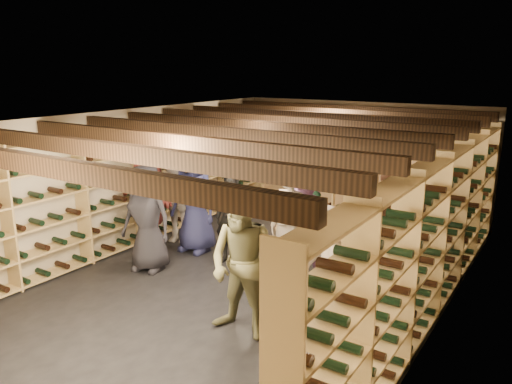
{
  "coord_description": "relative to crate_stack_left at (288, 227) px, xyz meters",
  "views": [
    {
      "loc": [
        3.94,
        -6.15,
        3.13
      ],
      "look_at": [
        -0.21,
        0.2,
        1.21
      ],
      "focal_mm": 35.0,
      "sensor_mm": 36.0,
      "label": 1
    }
  ],
  "objects": [
    {
      "name": "person_8",
      "position": [
        1.98,
        -0.3,
        0.54
      ],
      "size": [
        0.89,
        0.77,
        1.58
      ],
      "primitive_type": "imported",
      "rotation": [
        0.0,
        0.0,
        0.25
      ],
      "color": "#452718",
      "rests_on": "ground"
    },
    {
      "name": "ceiling_joists",
      "position": [
        0.34,
        -1.5,
        2.01
      ],
      "size": [
        5.4,
        7.12,
        0.18
      ],
      "color": "black",
      "rests_on": "ground"
    },
    {
      "name": "person_7",
      "position": [
        0.96,
        -1.7,
        0.63
      ],
      "size": [
        0.72,
        0.55,
        1.77
      ],
      "primitive_type": "imported",
      "rotation": [
        0.0,
        0.0,
        -0.21
      ],
      "color": "gray",
      "rests_on": "ground"
    },
    {
      "name": "wine_rack_right",
      "position": [
        2.91,
        -1.5,
        0.82
      ],
      "size": [
        0.32,
        7.5,
        2.15
      ],
      "color": "#9F804D",
      "rests_on": "ground"
    },
    {
      "name": "person_6",
      "position": [
        -1.09,
        -1.34,
        0.68
      ],
      "size": [
        0.91,
        0.6,
        1.86
      ],
      "primitive_type": "imported",
      "rotation": [
        0.0,
        0.0,
        0.01
      ],
      "color": "#20234C",
      "rests_on": "ground"
    },
    {
      "name": "person_9",
      "position": [
        -1.65,
        -1.18,
        0.61
      ],
      "size": [
        1.26,
        0.95,
        1.74
      ],
      "primitive_type": "imported",
      "rotation": [
        0.0,
        0.0,
        0.3
      ],
      "color": "#B0ABA2",
      "rests_on": "ground"
    },
    {
      "name": "crate_stack_left",
      "position": [
        0.0,
        0.0,
        0.0
      ],
      "size": [
        0.55,
        0.42,
        0.51
      ],
      "rotation": [
        0.0,
        0.0,
        -0.19
      ],
      "color": "tan",
      "rests_on": "ground"
    },
    {
      "name": "walls",
      "position": [
        0.34,
        -1.5,
        0.95
      ],
      "size": [
        5.52,
        8.02,
        2.4
      ],
      "color": "#BBAC92",
      "rests_on": "ground"
    },
    {
      "name": "ceiling",
      "position": [
        0.34,
        -1.5,
        2.15
      ],
      "size": [
        5.5,
        8.0,
        0.01
      ],
      "primitive_type": "cube",
      "color": "beige",
      "rests_on": "walls"
    },
    {
      "name": "person_12",
      "position": [
        2.52,
        -0.2,
        0.58
      ],
      "size": [
        0.88,
        0.63,
        1.67
      ],
      "primitive_type": "imported",
      "rotation": [
        0.0,
        0.0,
        0.13
      ],
      "color": "#323337",
      "rests_on": "ground"
    },
    {
      "name": "person_2",
      "position": [
        1.21,
        -3.21,
        0.64
      ],
      "size": [
        0.88,
        0.69,
        1.8
      ],
      "primitive_type": "imported",
      "rotation": [
        0.0,
        0.0,
        -0.01
      ],
      "color": "brown",
      "rests_on": "ground"
    },
    {
      "name": "person_3",
      "position": [
        1.91,
        -2.4,
        0.5
      ],
      "size": [
        1.12,
        0.91,
        1.52
      ],
      "primitive_type": "imported",
      "rotation": [
        0.0,
        0.0,
        -0.42
      ],
      "color": "beige",
      "rests_on": "ground"
    },
    {
      "name": "person_5",
      "position": [
        -1.84,
        -1.69,
        0.63
      ],
      "size": [
        1.72,
        0.82,
        1.78
      ],
      "primitive_type": "imported",
      "rotation": [
        0.0,
        0.0,
        -0.18
      ],
      "color": "maroon",
      "rests_on": "ground"
    },
    {
      "name": "crate_loose",
      "position": [
        0.86,
        0.48,
        -0.17
      ],
      "size": [
        0.54,
        0.39,
        0.17
      ],
      "primitive_type": "cube",
      "rotation": [
        0.0,
        0.0,
        -0.12
      ],
      "color": "tan",
      "rests_on": "ground"
    },
    {
      "name": "person_11",
      "position": [
        0.92,
        -1.15,
        0.6
      ],
      "size": [
        1.6,
        0.56,
        1.71
      ],
      "primitive_type": "imported",
      "rotation": [
        0.0,
        0.0,
        0.03
      ],
      "color": "#7C4F84",
      "rests_on": "ground"
    },
    {
      "name": "ground",
      "position": [
        0.34,
        -1.5,
        -0.26
      ],
      "size": [
        8.0,
        8.0,
        0.0
      ],
      "primitive_type": "plane",
      "color": "black",
      "rests_on": "ground"
    },
    {
      "name": "person_10",
      "position": [
        0.43,
        -0.26,
        0.53
      ],
      "size": [
        0.98,
        0.59,
        1.56
      ],
      "primitive_type": "imported",
      "rotation": [
        0.0,
        0.0,
        -0.24
      ],
      "color": "#20442B",
      "rests_on": "ground"
    },
    {
      "name": "wine_rack_left",
      "position": [
        -2.23,
        -1.5,
        0.82
      ],
      "size": [
        0.32,
        7.5,
        2.15
      ],
      "color": "#9F804D",
      "rests_on": "ground"
    },
    {
      "name": "crate_stack_right",
      "position": [
        0.34,
        -0.08,
        0.0
      ],
      "size": [
        0.59,
        0.5,
        0.51
      ],
      "rotation": [
        0.0,
        0.0,
        0.41
      ],
      "color": "tan",
      "rests_on": "ground"
    },
    {
      "name": "person_1",
      "position": [
        -0.23,
        -1.46,
        0.51
      ],
      "size": [
        0.6,
        0.43,
        1.53
      ],
      "primitive_type": "imported",
      "rotation": [
        0.0,
        0.0,
        0.12
      ],
      "color": "black",
      "rests_on": "ground"
    },
    {
      "name": "person_0",
      "position": [
        -1.17,
        -2.39,
        0.59
      ],
      "size": [
        0.92,
        0.69,
        1.7
      ],
      "primitive_type": "imported",
      "rotation": [
        0.0,
        0.0,
        0.2
      ],
      "color": "black",
      "rests_on": "ground"
    },
    {
      "name": "wine_rack_back",
      "position": [
        0.34,
        2.33,
        0.82
      ],
      "size": [
        4.7,
        0.3,
        2.15
      ],
      "color": "#9F804D",
      "rests_on": "ground"
    }
  ]
}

